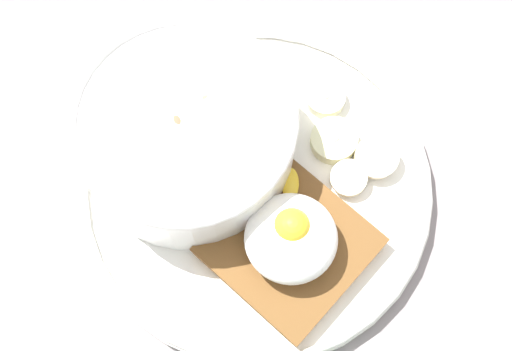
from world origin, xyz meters
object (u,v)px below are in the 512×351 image
at_px(banana_slice_left, 376,157).
at_px(banana_slice_back, 349,178).
at_px(poached_egg, 291,237).
at_px(banana_slice_right, 325,98).
at_px(oatmeal_bowl, 187,134).
at_px(banana_slice_front, 334,140).
at_px(toast_slice, 290,246).

distance_m(banana_slice_left, banana_slice_back, 0.03).
distance_m(poached_egg, banana_slice_right, 0.12).
xyz_separation_m(oatmeal_bowl, poached_egg, (-0.01, 0.10, -0.00)).
xyz_separation_m(oatmeal_bowl, banana_slice_right, (-0.10, 0.03, -0.03)).
xyz_separation_m(banana_slice_back, banana_slice_right, (-0.03, -0.06, -0.00)).
bearing_deg(banana_slice_right, banana_slice_left, 86.67).
bearing_deg(banana_slice_left, banana_slice_back, -1.51).
distance_m(poached_egg, banana_slice_back, 0.07).
height_order(oatmeal_bowl, banana_slice_front, oatmeal_bowl).
bearing_deg(oatmeal_bowl, poached_egg, 95.20).
bearing_deg(toast_slice, banana_slice_front, -151.76).
bearing_deg(banana_slice_left, poached_egg, 6.73).
xyz_separation_m(toast_slice, banana_slice_left, (-0.09, -0.01, 0.00)).
bearing_deg(banana_slice_back, banana_slice_front, -110.76).
relative_size(toast_slice, banana_slice_right, 3.24).
height_order(poached_egg, banana_slice_back, poached_egg).
distance_m(oatmeal_bowl, banana_slice_right, 0.11).
xyz_separation_m(banana_slice_front, banana_slice_right, (-0.02, -0.03, -0.00)).
xyz_separation_m(banana_slice_front, banana_slice_left, (-0.01, 0.03, 0.00)).
relative_size(banana_slice_left, banana_slice_right, 1.35).
bearing_deg(poached_egg, oatmeal_bowl, -84.80).
relative_size(poached_egg, banana_slice_front, 1.84).
distance_m(banana_slice_left, banana_slice_right, 0.06).
bearing_deg(banana_slice_back, toast_slice, 10.42).
height_order(oatmeal_bowl, toast_slice, oatmeal_bowl).
relative_size(poached_egg, banana_slice_back, 2.22).
bearing_deg(banana_slice_left, banana_slice_front, -64.10).
bearing_deg(banana_slice_back, oatmeal_bowl, -50.67).
relative_size(toast_slice, poached_egg, 1.44).
distance_m(banana_slice_back, banana_slice_right, 0.06).
distance_m(toast_slice, banana_slice_right, 0.12).
bearing_deg(banana_slice_front, banana_slice_back, 69.24).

